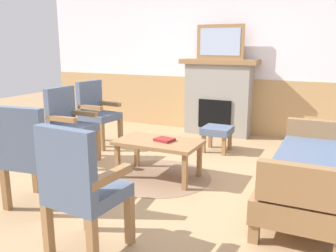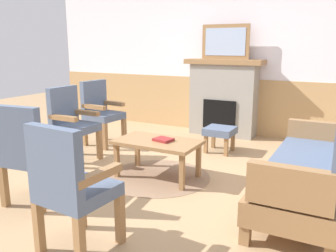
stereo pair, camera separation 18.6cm
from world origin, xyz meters
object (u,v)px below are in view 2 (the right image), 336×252
armchair_near_fireplace (71,121)px  armchair_front_left (70,184)px  framed_picture (225,42)px  book_on_table (163,140)px  couch (311,170)px  armchair_by_window_left (100,110)px  armchair_front_center (29,150)px  footstool (220,133)px  coffee_table (158,145)px  fireplace (223,97)px

armchair_near_fireplace → armchair_front_left: size_ratio=1.00×
framed_picture → book_on_table: size_ratio=3.93×
couch → armchair_by_window_left: size_ratio=1.84×
couch → armchair_near_fireplace: (-2.96, 0.10, 0.14)m
book_on_table → armchair_front_center: size_ratio=0.21×
couch → armchair_front_left: bearing=-133.1°
couch → footstool: size_ratio=4.50×
framed_picture → coffee_table: size_ratio=0.83×
armchair_front_center → coffee_table: bearing=59.2°
armchair_near_fireplace → framed_picture: bearing=60.4°
armchair_by_window_left → footstool: bearing=14.5°
fireplace → book_on_table: 2.28m
framed_picture → armchair_front_left: 4.05m
couch → armchair_front_left: same height
framed_picture → armchair_front_left: size_ratio=0.82×
couch → armchair_front_center: same height
book_on_table → armchair_near_fireplace: armchair_near_fireplace is taller
coffee_table → footstool: (0.29, 1.29, -0.10)m
armchair_near_fireplace → armchair_by_window_left: size_ratio=1.00×
framed_picture → armchair_near_fireplace: 2.81m
couch → coffee_table: 1.66m
armchair_front_left → framed_picture: bearing=93.4°
coffee_table → footstool: 1.33m
framed_picture → armchair_front_left: (0.23, -3.91, -1.02)m
coffee_table → armchair_near_fireplace: bearing=179.6°
fireplace → footstool: size_ratio=3.25×
footstool → armchair_by_window_left: 1.85m
coffee_table → footstool: coffee_table is taller
armchair_by_window_left → armchair_front_center: bearing=-69.1°
armchair_front_center → framed_picture: bearing=78.7°
fireplace → footstool: fireplace is taller
framed_picture → coffee_table: framed_picture is taller
book_on_table → armchair_front_center: armchair_front_center is taller
footstool → armchair_front_left: size_ratio=0.41×
footstool → armchair_front_left: bearing=-91.6°
armchair_near_fireplace → armchair_by_window_left: bearing=101.9°
coffee_table → armchair_front_center: (-0.71, -1.19, 0.15)m
fireplace → armchair_near_fireplace: fireplace is taller
fireplace → book_on_table: bearing=-87.9°
fireplace → couch: (1.67, -2.37, -0.26)m
footstool → armchair_near_fireplace: armchair_near_fireplace is taller
book_on_table → framed_picture: bearing=92.1°
fireplace → coffee_table: 2.30m
fireplace → armchair_near_fireplace: (-1.29, -2.28, -0.11)m
coffee_table → armchair_front_left: 1.65m
coffee_table → armchair_front_center: bearing=-120.8°
framed_picture → footstool: 1.65m
footstool → armchair_front_center: size_ratio=0.41×
fireplace → book_on_table: (0.08, -2.27, -0.20)m
fireplace → coffee_table: (0.02, -2.29, -0.27)m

